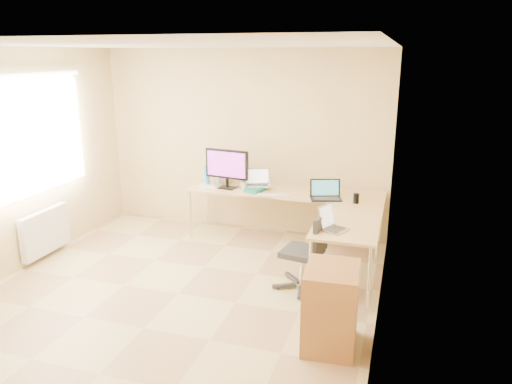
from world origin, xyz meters
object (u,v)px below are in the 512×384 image
(office_chair, at_px, (302,246))
(mug, at_px, (244,185))
(laptop_black, at_px, (326,190))
(cabinet, at_px, (331,309))
(laptop_center, at_px, (258,178))
(desk_main, at_px, (284,216))
(desk_fan, at_px, (219,173))
(laptop_return, at_px, (334,221))
(water_bottle, at_px, (207,175))
(desk_return, at_px, (346,252))
(monitor, at_px, (227,169))
(keyboard, at_px, (272,195))

(office_chair, bearing_deg, mug, 140.83)
(laptop_black, relative_size, cabinet, 0.50)
(laptop_center, bearing_deg, mug, 167.43)
(desk_main, relative_size, desk_fan, 8.26)
(laptop_center, bearing_deg, laptop_return, -67.30)
(laptop_black, distance_m, cabinet, 2.17)
(water_bottle, bearing_deg, laptop_black, -6.93)
(desk_return, height_order, cabinet, cabinet)
(desk_return, relative_size, monitor, 2.03)
(monitor, distance_m, mug, 0.32)
(desk_main, distance_m, water_bottle, 1.23)
(laptop_center, distance_m, laptop_return, 1.79)
(desk_fan, bearing_deg, monitor, -52.11)
(monitor, distance_m, desk_fan, 0.30)
(keyboard, xyz_separation_m, office_chair, (0.62, -1.01, -0.24))
(laptop_center, xyz_separation_m, office_chair, (0.90, -1.26, -0.39))
(mug, bearing_deg, desk_return, -31.28)
(laptop_black, height_order, mug, laptop_black)
(desk_main, height_order, desk_fan, desk_fan)
(water_bottle, xyz_separation_m, office_chair, (1.65, -1.28, -0.37))
(mug, bearing_deg, cabinet, -55.25)
(keyboard, relative_size, mug, 3.71)
(office_chair, bearing_deg, desk_return, 43.68)
(laptop_center, bearing_deg, laptop_black, -32.64)
(monitor, distance_m, water_bottle, 0.38)
(laptop_center, relative_size, office_chair, 0.39)
(desk_return, bearing_deg, water_bottle, 155.15)
(monitor, height_order, laptop_black, monitor)
(desk_fan, bearing_deg, laptop_black, -17.53)
(laptop_return, bearing_deg, mug, 73.45)
(desk_main, bearing_deg, laptop_black, -21.54)
(mug, height_order, laptop_return, laptop_return)
(monitor, bearing_deg, laptop_return, -28.08)
(desk_return, height_order, monitor, monitor)
(monitor, distance_m, keyboard, 0.76)
(desk_return, bearing_deg, monitor, 153.55)
(cabinet, bearing_deg, monitor, 125.91)
(desk_main, relative_size, laptop_center, 7.59)
(desk_return, distance_m, laptop_black, 0.98)
(desk_fan, bearing_deg, cabinet, -56.70)
(office_chair, bearing_deg, water_bottle, 151.83)
(water_bottle, bearing_deg, office_chair, -37.70)
(desk_fan, height_order, cabinet, desk_fan)
(desk_return, distance_m, keyboard, 1.33)
(desk_return, xyz_separation_m, laptop_center, (-1.35, 0.96, 0.52))
(desk_main, height_order, desk_return, same)
(laptop_black, relative_size, laptop_return, 1.27)
(laptop_black, bearing_deg, desk_return, -81.72)
(laptop_center, distance_m, laptop_black, 0.99)
(mug, relative_size, laptop_return, 0.36)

